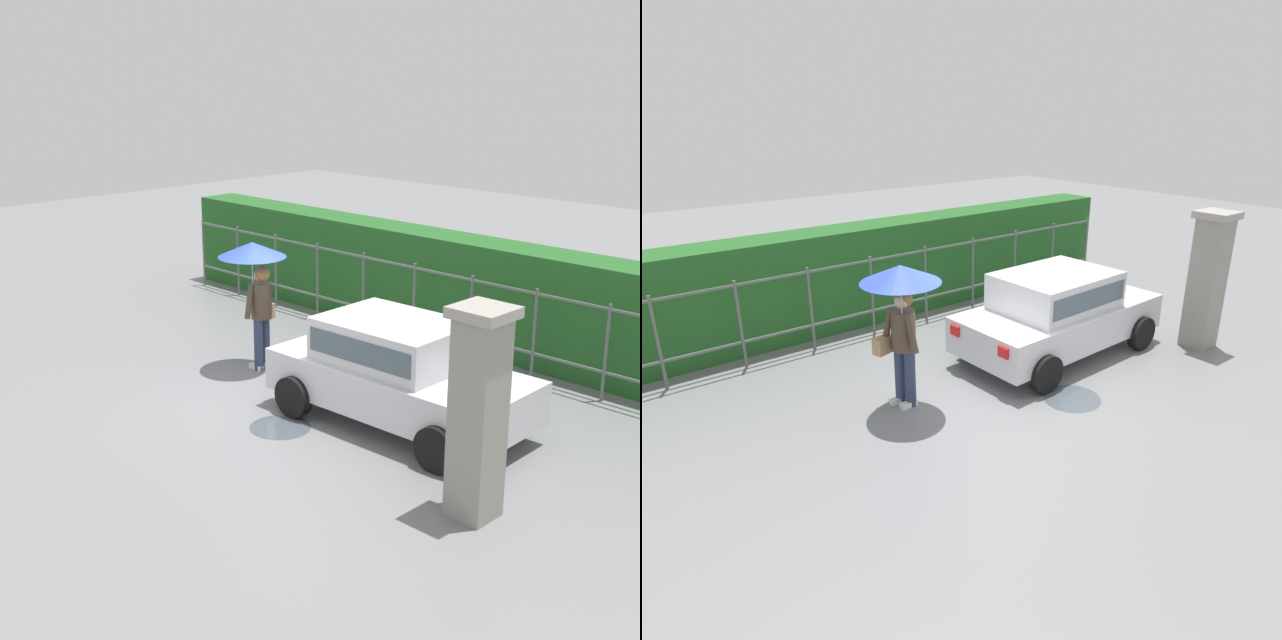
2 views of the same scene
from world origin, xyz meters
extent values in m
plane|color=slate|center=(0.00, 0.00, 0.00)|extent=(40.00, 40.00, 0.00)
cube|color=silver|center=(1.72, 0.48, 0.58)|extent=(3.75, 1.75, 0.60)
cube|color=silver|center=(1.57, 0.47, 1.18)|extent=(1.94, 1.50, 0.60)
cube|color=#4C5B66|center=(1.57, 0.47, 1.20)|extent=(1.79, 1.51, 0.33)
cylinder|color=black|center=(2.95, 1.35, 0.30)|extent=(0.61, 0.20, 0.60)
cylinder|color=black|center=(3.00, -0.33, 0.30)|extent=(0.61, 0.20, 0.60)
cylinder|color=black|center=(0.45, 1.28, 0.30)|extent=(0.61, 0.20, 0.60)
cylinder|color=black|center=(0.50, -0.40, 0.30)|extent=(0.61, 0.20, 0.60)
cube|color=red|center=(-0.15, 0.97, 0.73)|extent=(0.07, 0.20, 0.16)
cube|color=red|center=(-0.12, -0.13, 0.73)|extent=(0.07, 0.20, 0.16)
cylinder|color=#2D3856|center=(-1.32, 0.51, 0.43)|extent=(0.15, 0.15, 0.86)
cylinder|color=#2D3856|center=(-1.37, 0.70, 0.43)|extent=(0.15, 0.15, 0.86)
cube|color=white|center=(-1.38, 0.49, 0.04)|extent=(0.26, 0.10, 0.08)
cube|color=white|center=(-1.43, 0.69, 0.04)|extent=(0.26, 0.10, 0.08)
cylinder|color=#473828|center=(-1.35, 0.61, 1.15)|extent=(0.34, 0.34, 0.58)
sphere|color=#DBAD89|center=(-1.35, 0.61, 1.58)|extent=(0.22, 0.22, 0.22)
sphere|color=olive|center=(-1.32, 0.61, 1.60)|extent=(0.25, 0.25, 0.25)
cylinder|color=#473828|center=(-1.36, 0.37, 1.18)|extent=(0.15, 0.24, 0.56)
cylinder|color=#473828|center=(-1.48, 0.80, 1.18)|extent=(0.15, 0.24, 0.56)
cylinder|color=#B2B2B7|center=(-1.42, 0.50, 1.50)|extent=(0.02, 0.02, 0.77)
cone|color=blue|center=(-1.42, 0.50, 2.00)|extent=(1.09, 1.09, 0.24)
cube|color=tan|center=(-1.53, 0.82, 0.91)|extent=(0.37, 0.24, 0.24)
cube|color=gray|center=(3.95, -0.87, 1.15)|extent=(0.48, 0.48, 2.30)
cube|color=#9E998E|center=(3.95, -0.87, 2.36)|extent=(0.60, 0.60, 0.12)
cylinder|color=#59605B|center=(-3.98, 3.27, 0.75)|extent=(0.05, 0.05, 1.50)
cylinder|color=#59605B|center=(-2.76, 3.27, 0.75)|extent=(0.05, 0.05, 1.50)
cylinder|color=#59605B|center=(-1.55, 3.27, 0.75)|extent=(0.05, 0.05, 1.50)
cylinder|color=#59605B|center=(-0.34, 3.27, 0.75)|extent=(0.05, 0.05, 1.50)
cylinder|color=#59605B|center=(0.87, 3.27, 0.75)|extent=(0.05, 0.05, 1.50)
cylinder|color=#59605B|center=(2.08, 3.27, 0.75)|extent=(0.05, 0.05, 1.50)
cylinder|color=#59605B|center=(3.29, 3.27, 0.75)|extent=(0.05, 0.05, 1.50)
cylinder|color=#59605B|center=(4.50, 3.27, 0.75)|extent=(0.05, 0.05, 1.50)
cylinder|color=#59605B|center=(5.72, 3.27, 0.75)|extent=(0.05, 0.05, 1.50)
cube|color=#59605B|center=(-0.34, 3.27, 1.42)|extent=(12.12, 0.03, 0.04)
cube|color=#59605B|center=(-0.34, 3.27, 0.45)|extent=(12.12, 0.03, 0.04)
cube|color=#235B23|center=(-0.34, 4.07, 0.95)|extent=(13.12, 0.90, 1.90)
cylinder|color=#4C545B|center=(0.66, -0.80, 0.00)|extent=(0.86, 0.86, 0.00)
camera|label=1|loc=(8.89, -8.12, 4.87)|focal=48.46mm
camera|label=2|loc=(-5.17, -5.55, 4.07)|focal=31.48mm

